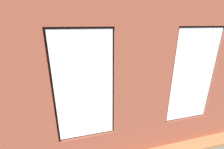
# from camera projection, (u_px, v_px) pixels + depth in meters

# --- Properties ---
(ground_plane) EXTENTS (6.89, 6.01, 0.10)m
(ground_plane) POSITION_uv_depth(u_px,v_px,m) (109.00, 97.00, 5.73)
(ground_plane) COLOR #99663D
(brick_wall_with_windows) EXTENTS (6.29, 0.30, 3.18)m
(brick_wall_with_windows) POSITION_uv_depth(u_px,v_px,m) (142.00, 82.00, 2.80)
(brick_wall_with_windows) COLOR brown
(brick_wall_with_windows) RESTS_ON ground_plane
(white_wall_right) EXTENTS (0.10, 5.01, 3.18)m
(white_wall_right) POSITION_uv_depth(u_px,v_px,m) (6.00, 61.00, 4.27)
(white_wall_right) COLOR silver
(white_wall_right) RESTS_ON ground_plane
(couch_by_window) EXTENTS (1.76, 0.87, 0.80)m
(couch_by_window) POSITION_uv_depth(u_px,v_px,m) (108.00, 121.00, 3.68)
(couch_by_window) COLOR black
(couch_by_window) RESTS_ON ground_plane
(couch_left) EXTENTS (0.98, 1.99, 0.80)m
(couch_left) POSITION_uv_depth(u_px,v_px,m) (177.00, 88.00, 5.58)
(couch_left) COLOR black
(couch_left) RESTS_ON ground_plane
(coffee_table) EXTENTS (1.23, 0.75, 0.42)m
(coffee_table) POSITION_uv_depth(u_px,v_px,m) (109.00, 87.00, 5.60)
(coffee_table) COLOR #A87547
(coffee_table) RESTS_ON ground_plane
(cup_ceramic) EXTENTS (0.08, 0.08, 0.10)m
(cup_ceramic) POSITION_uv_depth(u_px,v_px,m) (112.00, 85.00, 5.48)
(cup_ceramic) COLOR silver
(cup_ceramic) RESTS_ON coffee_table
(candle_jar) EXTENTS (0.08, 0.08, 0.12)m
(candle_jar) POSITION_uv_depth(u_px,v_px,m) (100.00, 86.00, 5.37)
(candle_jar) COLOR #B7333D
(candle_jar) RESTS_ON coffee_table
(table_plant_small) EXTENTS (0.15, 0.15, 0.23)m
(table_plant_small) POSITION_uv_depth(u_px,v_px,m) (109.00, 82.00, 5.54)
(table_plant_small) COLOR beige
(table_plant_small) RESTS_ON coffee_table
(remote_gray) EXTENTS (0.18, 0.08, 0.02)m
(remote_gray) POSITION_uv_depth(u_px,v_px,m) (104.00, 84.00, 5.63)
(remote_gray) COLOR #59595B
(remote_gray) RESTS_ON coffee_table
(remote_black) EXTENTS (0.18, 0.08, 0.02)m
(remote_black) POSITION_uv_depth(u_px,v_px,m) (117.00, 83.00, 5.78)
(remote_black) COLOR black
(remote_black) RESTS_ON coffee_table
(media_console) EXTENTS (1.19, 0.42, 0.59)m
(media_console) POSITION_uv_depth(u_px,v_px,m) (30.00, 92.00, 5.30)
(media_console) COLOR black
(media_console) RESTS_ON ground_plane
(tv_flatscreen) EXTENTS (0.93, 0.20, 0.64)m
(tv_flatscreen) POSITION_uv_depth(u_px,v_px,m) (27.00, 76.00, 5.10)
(tv_flatscreen) COLOR black
(tv_flatscreen) RESTS_ON media_console
(papasan_chair) EXTENTS (1.14, 1.14, 0.71)m
(papasan_chair) POSITION_uv_depth(u_px,v_px,m) (105.00, 71.00, 7.17)
(papasan_chair) COLOR olive
(papasan_chair) RESTS_ON ground_plane
(potted_plant_corner_far_left) EXTENTS (0.74, 0.78, 1.39)m
(potted_plant_corner_far_left) POSITION_uv_depth(u_px,v_px,m) (216.00, 96.00, 4.22)
(potted_plant_corner_far_left) COLOR gray
(potted_plant_corner_far_left) RESTS_ON ground_plane
(potted_plant_foreground_right) EXTENTS (1.15, 1.12, 1.46)m
(potted_plant_foreground_right) POSITION_uv_depth(u_px,v_px,m) (44.00, 65.00, 6.61)
(potted_plant_foreground_right) COLOR beige
(potted_plant_foreground_right) RESTS_ON ground_plane
(potted_plant_between_couches) EXTENTS (0.92, 0.94, 1.10)m
(potted_plant_between_couches) POSITION_uv_depth(u_px,v_px,m) (157.00, 100.00, 3.92)
(potted_plant_between_couches) COLOR brown
(potted_plant_between_couches) RESTS_ON ground_plane
(potted_plant_by_left_couch) EXTENTS (0.45, 0.45, 0.73)m
(potted_plant_by_left_couch) POSITION_uv_depth(u_px,v_px,m) (150.00, 73.00, 6.73)
(potted_plant_by_left_couch) COLOR brown
(potted_plant_by_left_couch) RESTS_ON ground_plane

